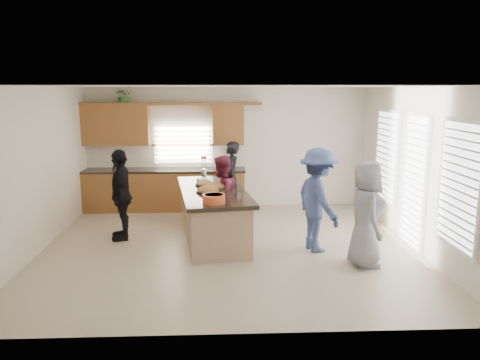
{
  "coord_description": "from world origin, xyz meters",
  "views": [
    {
      "loc": [
        -0.15,
        -7.92,
        2.76
      ],
      "look_at": [
        0.21,
        0.32,
        1.15
      ],
      "focal_mm": 35.0,
      "sensor_mm": 36.0,
      "label": 1
    }
  ],
  "objects_px": {
    "woman_left_back": "(231,178)",
    "woman_right_front": "(366,214)",
    "salad_bowl": "(214,198)",
    "woman_left_front": "(121,195)",
    "island": "(213,216)",
    "woman_right_back": "(318,200)",
    "woman_left_mid": "(222,196)"
  },
  "relations": [
    {
      "from": "woman_left_back",
      "to": "woman_right_front",
      "type": "relative_size",
      "value": 0.97
    },
    {
      "from": "island",
      "to": "woman_left_back",
      "type": "bearing_deg",
      "value": 70.32
    },
    {
      "from": "salad_bowl",
      "to": "woman_right_back",
      "type": "bearing_deg",
      "value": 11.62
    },
    {
      "from": "salad_bowl",
      "to": "woman_left_mid",
      "type": "bearing_deg",
      "value": 84.09
    },
    {
      "from": "salad_bowl",
      "to": "woman_left_mid",
      "type": "relative_size",
      "value": 0.24
    },
    {
      "from": "woman_left_mid",
      "to": "woman_left_front",
      "type": "height_order",
      "value": "woman_left_front"
    },
    {
      "from": "woman_left_back",
      "to": "woman_left_front",
      "type": "relative_size",
      "value": 0.97
    },
    {
      "from": "woman_left_mid",
      "to": "woman_left_front",
      "type": "distance_m",
      "value": 1.86
    },
    {
      "from": "island",
      "to": "woman_right_front",
      "type": "bearing_deg",
      "value": -38.17
    },
    {
      "from": "woman_left_front",
      "to": "woman_right_front",
      "type": "xyz_separation_m",
      "value": [
        4.1,
        -1.52,
        -0.0
      ]
    },
    {
      "from": "woman_left_front",
      "to": "woman_left_mid",
      "type": "bearing_deg",
      "value": 82.89
    },
    {
      "from": "salad_bowl",
      "to": "woman_right_back",
      "type": "height_order",
      "value": "woman_right_back"
    },
    {
      "from": "woman_right_back",
      "to": "salad_bowl",
      "type": "bearing_deg",
      "value": 85.2
    },
    {
      "from": "woman_left_front",
      "to": "island",
      "type": "bearing_deg",
      "value": 76.41
    },
    {
      "from": "woman_left_mid",
      "to": "woman_left_back",
      "type": "bearing_deg",
      "value": -158.34
    },
    {
      "from": "woman_left_front",
      "to": "woman_right_front",
      "type": "height_order",
      "value": "woman_left_front"
    },
    {
      "from": "woman_left_back",
      "to": "woman_right_back",
      "type": "bearing_deg",
      "value": 34.16
    },
    {
      "from": "woman_left_back",
      "to": "salad_bowl",
      "type": "bearing_deg",
      "value": -2.87
    },
    {
      "from": "island",
      "to": "woman_right_front",
      "type": "relative_size",
      "value": 1.68
    },
    {
      "from": "woman_right_back",
      "to": "woman_right_front",
      "type": "bearing_deg",
      "value": -156.2
    },
    {
      "from": "salad_bowl",
      "to": "woman_left_front",
      "type": "xyz_separation_m",
      "value": [
        -1.72,
        1.16,
        -0.19
      ]
    },
    {
      "from": "salad_bowl",
      "to": "woman_left_back",
      "type": "height_order",
      "value": "woman_left_back"
    },
    {
      "from": "woman_left_front",
      "to": "woman_right_front",
      "type": "distance_m",
      "value": 4.37
    },
    {
      "from": "island",
      "to": "woman_right_back",
      "type": "xyz_separation_m",
      "value": [
        1.8,
        -0.69,
        0.44
      ]
    },
    {
      "from": "woman_left_front",
      "to": "woman_right_back",
      "type": "relative_size",
      "value": 0.94
    },
    {
      "from": "woman_left_back",
      "to": "woman_right_front",
      "type": "height_order",
      "value": "woman_right_front"
    },
    {
      "from": "woman_right_front",
      "to": "salad_bowl",
      "type": "bearing_deg",
      "value": 81.97
    },
    {
      "from": "salad_bowl",
      "to": "woman_right_front",
      "type": "bearing_deg",
      "value": -8.55
    },
    {
      "from": "woman_left_back",
      "to": "woman_right_front",
      "type": "xyz_separation_m",
      "value": [
        2.04,
        -3.18,
        0.03
      ]
    },
    {
      "from": "salad_bowl",
      "to": "woman_left_back",
      "type": "distance_m",
      "value": 2.85
    },
    {
      "from": "woman_right_front",
      "to": "woman_right_back",
      "type": "bearing_deg",
      "value": 40.73
    },
    {
      "from": "island",
      "to": "woman_right_back",
      "type": "relative_size",
      "value": 1.58
    }
  ]
}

